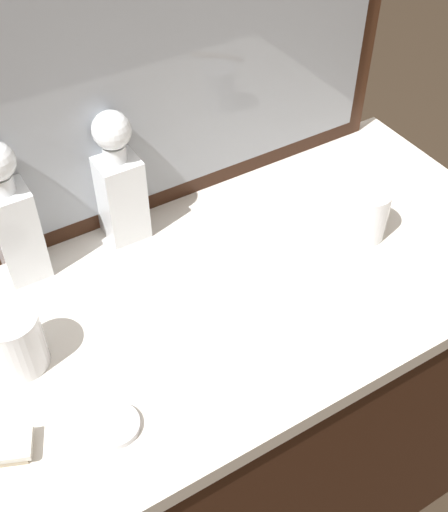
{
  "coord_description": "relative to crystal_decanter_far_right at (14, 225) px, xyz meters",
  "views": [
    {
      "loc": [
        -0.4,
        -0.67,
        1.76
      ],
      "look_at": [
        0.0,
        0.0,
        0.99
      ],
      "focal_mm": 45.38,
      "sensor_mm": 36.0,
      "label": 1
    }
  ],
  "objects": [
    {
      "name": "crystal_decanter_far_left",
      "position": [
        0.2,
        0.0,
        -0.0
      ],
      "size": [
        0.08,
        0.08,
        0.27
      ],
      "color": "white",
      "rests_on": "dresser"
    },
    {
      "name": "crystal_tumbler_right",
      "position": [
        0.59,
        -0.24,
        -0.06
      ],
      "size": [
        0.08,
        0.08,
        0.1
      ],
      "color": "white",
      "rests_on": "dresser"
    },
    {
      "name": "crystal_decanter_far_right",
      "position": [
        0.0,
        0.0,
        0.0
      ],
      "size": [
        0.07,
        0.07,
        0.28
      ],
      "color": "white",
      "rests_on": "dresser"
    },
    {
      "name": "dresser",
      "position": [
        0.28,
        -0.22,
        -0.57
      ],
      "size": [
        1.19,
        0.58,
        0.91
      ],
      "color": "#381E11",
      "rests_on": "ground_plane"
    },
    {
      "name": "porcelain_dish",
      "position": [
        0.0,
        -0.38,
        -0.11
      ],
      "size": [
        0.07,
        0.07,
        0.01
      ],
      "color": "silver",
      "rests_on": "dresser"
    },
    {
      "name": "ground_plane",
      "position": [
        0.28,
        -0.22,
        -1.03
      ],
      "size": [
        6.0,
        6.0,
        0.0
      ],
      "primitive_type": "plane",
      "color": "#2D2319"
    },
    {
      "name": "crystal_tumbler_far_left",
      "position": [
        -0.07,
        -0.19,
        -0.06
      ],
      "size": [
        0.09,
        0.09,
        0.11
      ],
      "color": "white",
      "rests_on": "dresser"
    },
    {
      "name": "dresser_mirror",
      "position": [
        0.28,
        0.05,
        0.25
      ],
      "size": [
        1.05,
        0.03,
        0.72
      ],
      "color": "#381E11",
      "rests_on": "dresser"
    }
  ]
}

